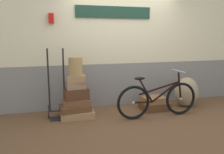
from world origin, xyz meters
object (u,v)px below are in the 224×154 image
Objects in this scene: suitcase_0 at (77,114)px; wicker_basket at (76,66)px; suitcase_3 at (76,94)px; suitcase_5 at (76,79)px; suitcase_4 at (76,85)px; bicycle at (158,99)px; suitcase_2 at (77,102)px; suitcase_7 at (154,99)px; luggage_trolley at (57,101)px; burlap_sack at (186,92)px; suitcase_1 at (75,108)px; suitcase_6 at (155,106)px.

wicker_basket reaches higher than suitcase_0.
suitcase_5 reaches higher than suitcase_3.
bicycle reaches higher than suitcase_4.
suitcase_2 is 1.68m from suitcase_7.
luggage_trolley is 0.80× the size of bicycle.
luggage_trolley reaches higher than suitcase_5.
wicker_basket reaches higher than suitcase_3.
suitcase_2 is at bearing -179.50° from burlap_sack.
suitcase_1 is at bearing 174.37° from suitcase_7.
bicycle reaches higher than suitcase_7.
suitcase_3 is 1.69m from suitcase_7.
suitcase_0 is at bearing -57.99° from wicker_basket.
suitcase_1 is at bearing -177.54° from suitcase_6.
wicker_basket reaches higher than bicycle.
suitcase_7 is at bearing 6.40° from suitcase_5.
suitcase_4 is 1.64m from bicycle.
suitcase_3 is at bearing -7.66° from luggage_trolley.
luggage_trolley reaches higher than suitcase_7.
suitcase_4 is at bearing 152.34° from suitcase_5.
suitcase_3 is 0.34× the size of luggage_trolley.
bicycle reaches higher than suitcase_1.
suitcase_5 is 0.52× the size of burlap_sack.
wicker_basket is at bearing -116.24° from suitcase_3.
suitcase_0 is 2.51m from burlap_sack.
suitcase_6 is at bearing -0.19° from wicker_basket.
burlap_sack is (2.49, 0.04, -0.44)m from suitcase_5.
bicycle is (1.54, -0.44, -0.66)m from wicker_basket.
suitcase_4 reaches higher than suitcase_2.
suitcase_5 is (0.00, -0.02, 0.47)m from suitcase_2.
suitcase_2 is 1.52× the size of suitcase_5.
luggage_trolley is 1.97m from bicycle.
suitcase_0 is 1.88× the size of suitcase_5.
bicycle is at bearing -13.32° from suitcase_0.
burlap_sack is (0.80, 0.03, 0.25)m from suitcase_6.
suitcase_4 reaches higher than suitcase_3.
suitcase_7 is 0.28× the size of bicycle.
suitcase_5 is at bearing -11.29° from luggage_trolley.
suitcase_3 is at bearing 68.55° from wicker_basket.
bicycle is (-0.14, -0.44, 0.13)m from suitcase_7.
suitcase_1 is at bearing -166.97° from suitcase_5.
wicker_basket is (-0.01, 0.00, 0.71)m from suitcase_2.
suitcase_4 is 0.76× the size of suitcase_7.
suitcase_5 is (0.02, -0.01, 0.13)m from suitcase_4.
suitcase_6 is 1.71× the size of wicker_basket.
burlap_sack reaches higher than suitcase_7.
suitcase_5 reaches higher than suitcase_1.
luggage_trolley reaches higher than suitcase_6.
bicycle is (-0.16, -0.43, 0.27)m from suitcase_6.
suitcase_2 is 0.31× the size of bicycle.
luggage_trolley reaches higher than burlap_sack.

